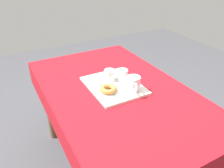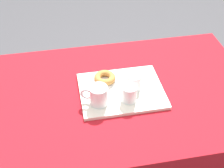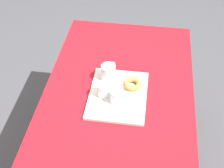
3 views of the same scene
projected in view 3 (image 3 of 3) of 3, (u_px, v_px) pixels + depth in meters
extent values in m
plane|color=#47474C|center=(117.00, 163.00, 2.32)|extent=(6.00, 6.00, 0.00)
cube|color=#A8141E|center=(119.00, 94.00, 1.81)|extent=(1.40, 0.86, 0.04)
cube|color=#A8141E|center=(191.00, 112.00, 1.83)|extent=(1.40, 0.01, 0.14)
cube|color=#A8141E|center=(50.00, 97.00, 1.92)|extent=(1.40, 0.01, 0.14)
cube|color=#A8141E|center=(130.00, 37.00, 2.37)|extent=(0.01, 0.86, 0.14)
cylinder|color=brown|center=(170.00, 77.00, 2.48)|extent=(0.06, 0.06, 0.72)
cylinder|color=brown|center=(86.00, 69.00, 2.54)|extent=(0.06, 0.06, 0.72)
cube|color=silver|center=(118.00, 95.00, 1.77)|extent=(0.40, 0.32, 0.02)
cylinder|color=white|center=(108.00, 72.00, 1.82)|extent=(0.08, 0.08, 0.09)
cylinder|color=maroon|center=(108.00, 73.00, 1.83)|extent=(0.07, 0.07, 0.07)
torus|color=white|center=(113.00, 66.00, 1.86)|extent=(0.06, 0.03, 0.06)
cylinder|color=white|center=(116.00, 96.00, 1.69)|extent=(0.07, 0.07, 0.08)
cylinder|color=silver|center=(116.00, 98.00, 1.70)|extent=(0.06, 0.06, 0.05)
cylinder|color=white|center=(104.00, 90.00, 1.73)|extent=(0.07, 0.07, 0.08)
cylinder|color=silver|center=(104.00, 91.00, 1.73)|extent=(0.06, 0.06, 0.06)
cylinder|color=silver|center=(132.00, 86.00, 1.80)|extent=(0.11, 0.11, 0.01)
torus|color=#BC7F3D|center=(133.00, 84.00, 1.79)|extent=(0.11, 0.11, 0.03)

